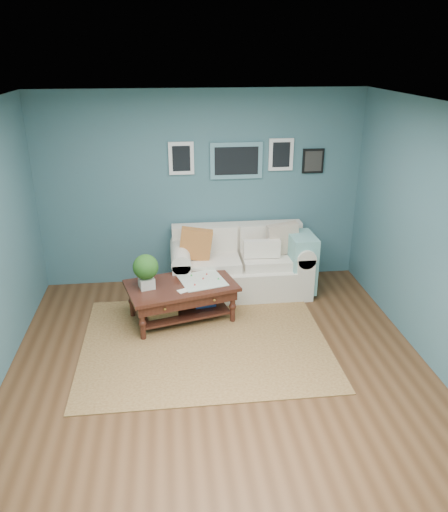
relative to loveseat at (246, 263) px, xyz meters
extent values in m
plane|color=brown|center=(-0.56, -2.03, -0.41)|extent=(5.00, 5.00, 0.00)
plane|color=white|center=(-0.56, -2.03, 2.29)|extent=(5.00, 5.00, 0.00)
cube|color=#3D686F|center=(-0.56, 0.47, 0.94)|extent=(4.50, 0.02, 2.70)
cube|color=#3D686F|center=(-0.56, -4.53, 0.94)|extent=(4.50, 0.02, 2.70)
cube|color=#5C8D9A|center=(-0.09, 0.45, 1.34)|extent=(0.72, 0.03, 0.50)
cube|color=black|center=(-0.09, 0.43, 1.34)|extent=(0.60, 0.01, 0.38)
cube|color=white|center=(-0.84, 0.45, 1.39)|extent=(0.34, 0.03, 0.44)
cube|color=white|center=(0.53, 0.45, 1.41)|extent=(0.34, 0.03, 0.44)
cube|color=black|center=(0.99, 0.45, 1.31)|extent=(0.30, 0.03, 0.34)
cube|color=brown|center=(-0.68, -1.31, -0.40)|extent=(2.82, 2.25, 0.01)
cube|color=beige|center=(-0.09, -0.04, -0.20)|extent=(1.40, 0.87, 0.42)
cube|color=beige|center=(-0.09, 0.30, 0.25)|extent=(1.84, 0.22, 0.47)
cube|color=beige|center=(-0.91, -0.04, -0.10)|extent=(0.24, 0.87, 0.61)
cube|color=beige|center=(0.74, -0.04, -0.10)|extent=(0.24, 0.87, 0.61)
cylinder|color=beige|center=(-0.91, -0.04, 0.21)|extent=(0.26, 0.87, 0.26)
cylinder|color=beige|center=(0.74, -0.04, 0.21)|extent=(0.26, 0.87, 0.26)
cube|color=beige|center=(-0.46, -0.10, 0.07)|extent=(0.71, 0.55, 0.13)
cube|color=beige|center=(0.29, -0.10, 0.07)|extent=(0.71, 0.55, 0.13)
cube|color=beige|center=(-0.46, 0.18, 0.32)|extent=(0.71, 0.12, 0.36)
cube|color=beige|center=(0.29, 0.18, 0.32)|extent=(0.71, 0.12, 0.36)
cube|color=#C04921|center=(-0.70, -0.09, 0.36)|extent=(0.48, 0.17, 0.47)
cube|color=beige|center=(0.51, -0.02, 0.36)|extent=(0.47, 0.18, 0.46)
cube|color=#EFE3CF|center=(0.19, -0.13, 0.27)|extent=(0.49, 0.12, 0.24)
cube|color=#87C7BB|center=(0.74, -0.15, 0.05)|extent=(0.34, 0.54, 0.79)
cube|color=black|center=(-0.92, -0.73, 0.06)|extent=(1.46, 1.07, 0.04)
cube|color=black|center=(-0.92, -0.73, -0.02)|extent=(1.35, 0.96, 0.13)
cube|color=black|center=(-0.92, -0.73, -0.28)|extent=(1.22, 0.83, 0.03)
sphere|color=gold|center=(-1.13, -1.14, -0.02)|extent=(0.03, 0.03, 0.03)
sphere|color=gold|center=(-0.54, -0.99, -0.02)|extent=(0.03, 0.03, 0.03)
cylinder|color=black|center=(-1.40, -1.15, -0.18)|extent=(0.07, 0.07, 0.45)
cylinder|color=black|center=(-0.30, -0.87, -0.18)|extent=(0.07, 0.07, 0.45)
cylinder|color=black|center=(-1.55, -0.59, -0.18)|extent=(0.07, 0.07, 0.45)
cylinder|color=black|center=(-0.45, -0.30, -0.18)|extent=(0.07, 0.07, 0.45)
cube|color=silver|center=(-1.34, -0.78, 0.15)|extent=(0.21, 0.21, 0.13)
sphere|color=#1A5017|center=(-1.34, -0.78, 0.36)|extent=(0.31, 0.31, 0.31)
cube|color=silver|center=(-0.66, -0.66, 0.09)|extent=(0.64, 0.64, 0.01)
cube|color=tan|center=(-1.19, -0.80, -0.16)|extent=(0.43, 0.35, 0.22)
cube|color=navy|center=(-0.63, -0.63, -0.21)|extent=(0.30, 0.26, 0.12)
camera|label=1|loc=(-1.04, -6.28, 2.77)|focal=35.00mm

